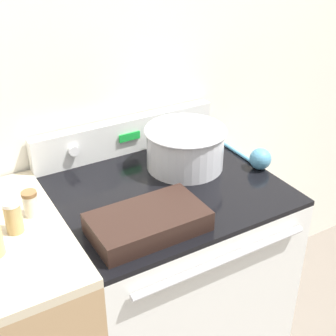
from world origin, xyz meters
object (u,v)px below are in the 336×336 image
object	(u,v)px
spice_jar_brown_cap	(30,203)
spice_jar_white_cap	(13,216)
mixing_bowl	(185,146)
casserole_dish	(148,221)
ladle	(258,158)

from	to	relation	value
spice_jar_brown_cap	spice_jar_white_cap	world-z (taller)	spice_jar_white_cap
mixing_bowl	casserole_dish	world-z (taller)	mixing_bowl
ladle	spice_jar_white_cap	size ratio (longest dim) A/B	3.10
spice_jar_brown_cap	spice_jar_white_cap	distance (m)	0.09
mixing_bowl	casserole_dish	xyz separation A→B (m)	(-0.31, -0.29, -0.05)
mixing_bowl	spice_jar_brown_cap	bearing A→B (deg)	-176.14
spice_jar_brown_cap	mixing_bowl	bearing A→B (deg)	3.86
mixing_bowl	spice_jar_brown_cap	distance (m)	0.60
casserole_dish	spice_jar_white_cap	distance (m)	0.40
casserole_dish	spice_jar_white_cap	size ratio (longest dim) A/B	3.28
mixing_bowl	spice_jar_white_cap	size ratio (longest dim) A/B	2.86
mixing_bowl	spice_jar_white_cap	distance (m)	0.68
spice_jar_brown_cap	ladle	bearing A→B (deg)	-7.08
mixing_bowl	spice_jar_brown_cap	xyz separation A→B (m)	(-0.60, -0.04, -0.03)
casserole_dish	spice_jar_white_cap	bearing A→B (deg)	152.17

